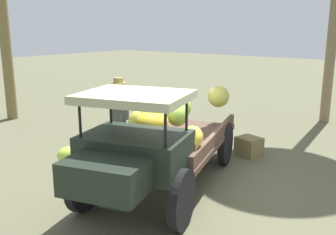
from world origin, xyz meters
The scene contains 5 objects.
ground_plane centered at (0.00, 0.00, 0.00)m, with size 60.00×60.00×0.00m, color #5F5E44.
truck centered at (0.28, -0.13, 0.95)m, with size 4.66×2.76×1.88m.
farmer centered at (-0.44, -1.74, 1.03)m, with size 0.54×0.50×1.80m.
wooden_crate centered at (-2.42, 0.27, 0.21)m, with size 0.50×0.44×0.43m, color olive.
loose_banana_bunch centered at (0.29, -2.54, 0.17)m, with size 0.50×0.43×0.35m, color #B0D346.
Camera 1 is at (5.02, 3.73, 2.80)m, focal length 40.41 mm.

